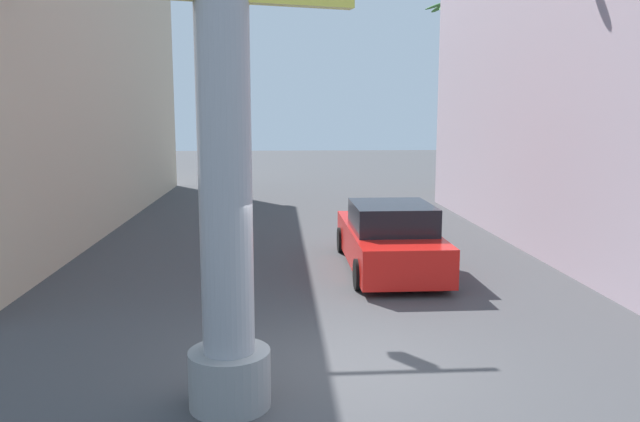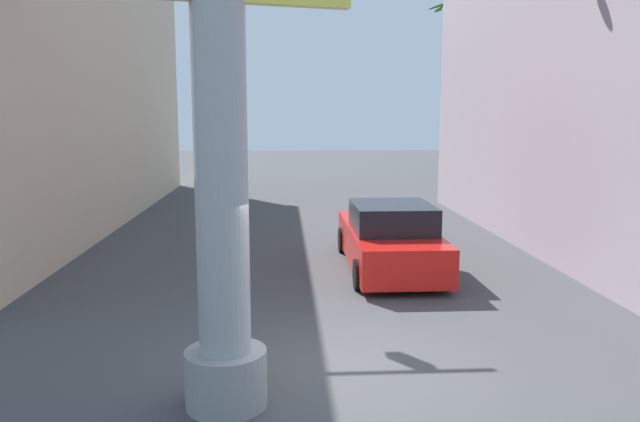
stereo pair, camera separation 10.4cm
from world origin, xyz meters
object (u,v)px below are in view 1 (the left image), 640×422
Objects in this scene: car_lead at (389,239)px; pedestrian_mid_right at (544,208)px; street_lamp at (600,58)px; traffic_light_mast at (63,79)px; pedestrian_far_left at (118,189)px; palm_tree_far_right at (447,83)px.

car_lead is 5.37m from pedestrian_mid_right.
street_lamp is 11.47m from traffic_light_mast.
traffic_light_mast reaches higher than car_lead.
pedestrian_mid_right reaches higher than car_lead.
pedestrian_mid_right is (12.83, -5.60, 0.01)m from pedestrian_far_left.
palm_tree_far_right is 14.98m from pedestrian_far_left.
car_lead is at bearing 10.72° from traffic_light_mast.
traffic_light_mast is 12.43m from pedestrian_mid_right.
pedestrian_mid_right reaches higher than pedestrian_far_left.
street_lamp is at bearing -91.47° from palm_tree_far_right.
street_lamp reaches higher than traffic_light_mast.
street_lamp is 1.57× the size of car_lead.
pedestrian_mid_right is at bearing 18.29° from traffic_light_mast.
street_lamp is at bearing 0.10° from car_lead.
traffic_light_mast is at bearing -173.64° from street_lamp.
traffic_light_mast reaches higher than pedestrian_mid_right.
pedestrian_far_left is (-1.43, 9.37, -3.23)m from traffic_light_mast.
traffic_light_mast is 3.51× the size of pedestrian_mid_right.
traffic_light_mast is 1.17× the size of car_lead.
pedestrian_mid_right is (4.74, 2.51, 0.28)m from car_lead.
car_lead is at bearing -45.04° from pedestrian_far_left.
traffic_light_mast is 0.69× the size of palm_tree_far_right.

